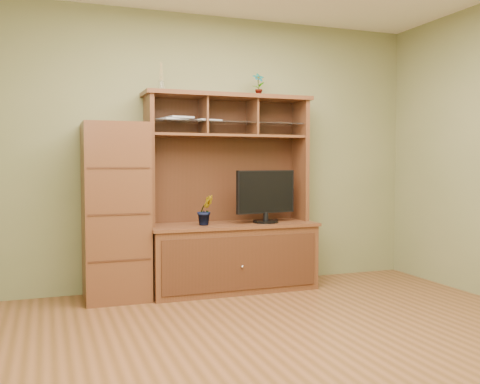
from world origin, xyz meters
TOP-DOWN VIEW (x-y plane):
  - room at (0.00, 0.00)m, footprint 4.54×4.04m
  - media_hutch at (0.16, 1.73)m, footprint 1.66×0.61m
  - monitor at (0.49, 1.65)m, footprint 0.65×0.25m
  - orchid_plant at (-0.13, 1.65)m, footprint 0.17×0.15m
  - top_plant at (0.47, 1.80)m, footprint 0.12×0.09m
  - reed_diffuser at (-0.50, 1.81)m, footprint 0.05×0.05m
  - magazines at (-0.27, 1.80)m, footprint 0.62×0.26m
  - side_cabinet at (-0.94, 1.72)m, footprint 0.57×0.52m

SIDE VIEW (x-z plane):
  - media_hutch at x=0.16m, z-range -0.43..1.47m
  - orchid_plant at x=-0.13m, z-range 0.65..0.94m
  - side_cabinet at x=-0.94m, z-range 0.00..1.59m
  - monitor at x=0.49m, z-range 0.66..1.18m
  - room at x=0.00m, z-range -0.02..2.72m
  - magazines at x=-0.27m, z-range 1.63..1.67m
  - reed_diffuser at x=-0.50m, z-range 1.87..2.14m
  - top_plant at x=0.47m, z-range 1.90..2.13m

